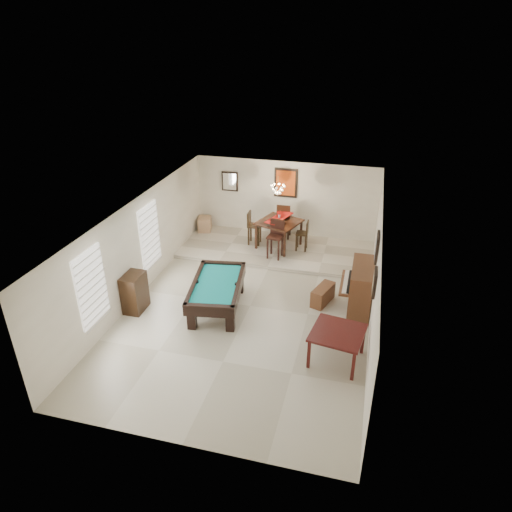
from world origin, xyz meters
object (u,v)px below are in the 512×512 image
at_px(pool_table, 217,296).
at_px(chandelier, 278,186).
at_px(dining_chair_north, 284,220).
at_px(corner_bench, 205,224).
at_px(dining_chair_south, 275,240).
at_px(apothecary_chest, 135,292).
at_px(square_table, 337,346).
at_px(piano_bench, 323,295).
at_px(dining_chair_west, 255,228).
at_px(upright_piano, 355,287).
at_px(dining_table, 279,232).
at_px(flower_vase, 279,214).
at_px(dining_chair_east, 302,236).

relative_size(pool_table, chandelier, 3.68).
relative_size(dining_chair_north, chandelier, 1.98).
bearing_deg(corner_bench, chandelier, -16.76).
relative_size(dining_chair_south, dining_chair_north, 0.99).
bearing_deg(apothecary_chest, square_table, -7.92).
bearing_deg(dining_chair_north, piano_bench, 115.44).
relative_size(pool_table, dining_chair_west, 2.04).
relative_size(upright_piano, dining_chair_south, 1.24).
distance_m(dining_table, flower_vase, 0.61).
bearing_deg(corner_bench, dining_chair_east, -10.67).
xyz_separation_m(dining_chair_north, dining_chair_west, (-0.82, -0.74, -0.05)).
bearing_deg(dining_chair_north, dining_chair_south, 90.19).
distance_m(pool_table, square_table, 3.36).
distance_m(square_table, dining_chair_north, 6.19).
bearing_deg(dining_table, flower_vase, 0.00).
height_order(piano_bench, dining_chair_north, dining_chair_north).
bearing_deg(dining_table, dining_chair_south, -86.64).
height_order(flower_vase, dining_chair_north, flower_vase).
xyz_separation_m(square_table, flower_vase, (-2.31, 4.98, 0.85)).
distance_m(apothecary_chest, dining_chair_west, 4.73).
relative_size(upright_piano, dining_chair_east, 1.52).
xyz_separation_m(pool_table, dining_chair_west, (0.00, 3.74, 0.29)).
bearing_deg(chandelier, dining_chair_east, 11.80).
distance_m(pool_table, dining_chair_west, 3.75).
relative_size(flower_vase, chandelier, 0.38).
height_order(dining_chair_south, dining_chair_east, dining_chair_south).
bearing_deg(dining_chair_west, dining_table, -93.34).
bearing_deg(piano_bench, upright_piano, -4.83).
bearing_deg(piano_bench, chandelier, 124.81).
bearing_deg(dining_chair_west, dining_chair_east, -94.26).
bearing_deg(upright_piano, apothecary_chest, -164.86).
bearing_deg(apothecary_chest, pool_table, 15.53).
distance_m(flower_vase, dining_chair_west, 0.98).
distance_m(piano_bench, corner_bench, 5.61).
bearing_deg(flower_vase, dining_chair_south, -86.64).
relative_size(pool_table, dining_chair_north, 1.86).
relative_size(upright_piano, dining_table, 1.22).
xyz_separation_m(square_table, dining_table, (-2.31, 4.98, 0.24)).
height_order(piano_bench, apothecary_chest, apothecary_chest).
bearing_deg(flower_vase, dining_chair_west, 178.61).
height_order(dining_chair_west, dining_chair_east, dining_chair_west).
xyz_separation_m(dining_chair_north, dining_chair_east, (0.73, -0.81, -0.11)).
height_order(apothecary_chest, corner_bench, apothecary_chest).
xyz_separation_m(dining_chair_west, chandelier, (0.78, -0.22, 1.54)).
height_order(flower_vase, dining_chair_east, flower_vase).
xyz_separation_m(dining_table, dining_chair_north, (0.02, 0.76, 0.10)).
distance_m(apothecary_chest, dining_table, 5.10).
relative_size(dining_table, dining_chair_north, 1.00).
height_order(pool_table, dining_chair_north, dining_chair_north).
bearing_deg(flower_vase, pool_table, -102.11).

